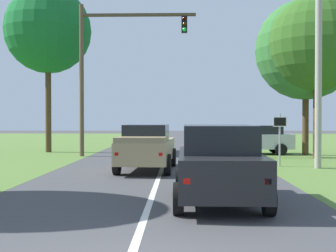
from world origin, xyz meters
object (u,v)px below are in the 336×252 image
object	(u,v)px
pickup_truck_lead	(147,147)
traffic_light	(109,58)
extra_tree_1	(317,44)
red_suv_near	(219,162)
keep_moving_sign	(280,133)
crossing_suv_far	(256,139)
utility_pole_right	(318,63)
extra_tree_2	(48,31)
oak_tree_right	(306,50)

from	to	relation	value
pickup_truck_lead	traffic_light	xyz separation A→B (m)	(-2.62, 6.68, 4.51)
traffic_light	extra_tree_1	bearing A→B (deg)	-2.49
red_suv_near	pickup_truck_lead	world-z (taller)	red_suv_near
keep_moving_sign	traffic_light	bearing A→B (deg)	148.96
traffic_light	crossing_suv_far	xyz separation A→B (m)	(8.47, 1.75, -4.57)
extra_tree_1	keep_moving_sign	bearing A→B (deg)	-123.44
utility_pole_right	extra_tree_2	world-z (taller)	extra_tree_2
pickup_truck_lead	keep_moving_sign	bearing A→B (deg)	16.00
keep_moving_sign	oak_tree_right	bearing A→B (deg)	64.86
pickup_truck_lead	crossing_suv_far	world-z (taller)	pickup_truck_lead
crossing_suv_far	oak_tree_right	bearing A→B (deg)	-14.71
extra_tree_1	crossing_suv_far	bearing A→B (deg)	142.17
traffic_light	utility_pole_right	xyz separation A→B (m)	(9.82, -5.71, -1.03)
oak_tree_right	extra_tree_1	distance (m)	1.53
utility_pole_right	extra_tree_2	bearing A→B (deg)	148.66
oak_tree_right	extra_tree_2	distance (m)	15.67
keep_moving_sign	extra_tree_1	xyz separation A→B (m)	(3.00, 4.54, 4.66)
extra_tree_1	pickup_truck_lead	bearing A→B (deg)	-144.71
keep_moving_sign	red_suv_near	bearing A→B (deg)	-112.27
red_suv_near	keep_moving_sign	bearing A→B (deg)	67.73
utility_pole_right	extra_tree_2	xyz separation A→B (m)	(-14.10, 8.58, 3.17)
traffic_light	crossing_suv_far	distance (m)	9.78
oak_tree_right	extra_tree_2	world-z (taller)	extra_tree_2
extra_tree_2	keep_moving_sign	bearing A→B (deg)	-32.04
pickup_truck_lead	extra_tree_1	size ratio (longest dim) A/B	0.58
pickup_truck_lead	utility_pole_right	distance (m)	8.06
red_suv_near	pickup_truck_lead	size ratio (longest dim) A/B	0.88
keep_moving_sign	oak_tree_right	xyz separation A→B (m)	(2.84, 6.06, 4.57)
extra_tree_1	oak_tree_right	bearing A→B (deg)	95.69
crossing_suv_far	extra_tree_1	size ratio (longest dim) A/B	0.49
pickup_truck_lead	utility_pole_right	xyz separation A→B (m)	(7.20, 0.97, 3.48)
pickup_truck_lead	traffic_light	size ratio (longest dim) A/B	0.60
crossing_suv_far	utility_pole_right	xyz separation A→B (m)	(1.35, -7.45, 3.54)
red_suv_near	traffic_light	world-z (taller)	traffic_light
red_suv_near	keep_moving_sign	distance (m)	9.06
keep_moving_sign	utility_pole_right	bearing A→B (deg)	-24.81
keep_moving_sign	pickup_truck_lead	bearing A→B (deg)	-164.00
keep_moving_sign	extra_tree_1	distance (m)	7.16
utility_pole_right	extra_tree_1	distance (m)	5.70
extra_tree_1	traffic_light	bearing A→B (deg)	177.51
red_suv_near	oak_tree_right	distance (m)	16.53
pickup_truck_lead	keep_moving_sign	size ratio (longest dim) A/B	2.18
oak_tree_right	extra_tree_1	bearing A→B (deg)	-84.31
keep_moving_sign	extra_tree_1	size ratio (longest dim) A/B	0.27
pickup_truck_lead	extra_tree_2	xyz separation A→B (m)	(-6.90, 9.56, 6.65)
oak_tree_right	utility_pole_right	world-z (taller)	oak_tree_right
pickup_truck_lead	utility_pole_right	bearing A→B (deg)	7.68
keep_moving_sign	oak_tree_right	distance (m)	8.11
red_suv_near	traffic_light	distance (m)	14.96
pickup_truck_lead	extra_tree_1	distance (m)	11.90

